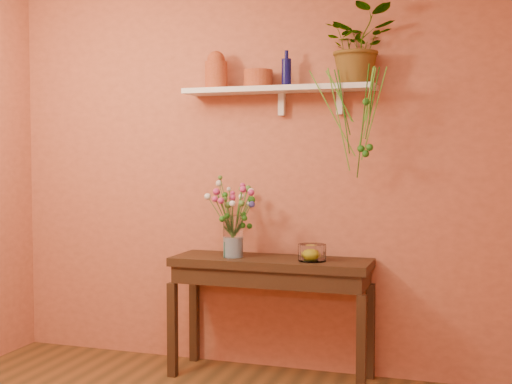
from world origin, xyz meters
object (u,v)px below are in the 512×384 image
at_px(blue_bottle, 286,72).
at_px(spider_plant, 359,46).
at_px(sideboard, 271,276).
at_px(terracotta_jug, 216,71).
at_px(glass_vase, 233,239).
at_px(glass_bowl, 312,253).
at_px(bouquet, 235,201).

relative_size(blue_bottle, spider_plant, 0.48).
distance_m(sideboard, spider_plant, 1.60).
height_order(terracotta_jug, spider_plant, spider_plant).
bearing_deg(sideboard, glass_vase, -171.21).
xyz_separation_m(terracotta_jug, blue_bottle, (0.49, 0.02, -0.03)).
height_order(sideboard, glass_vase, glass_vase).
distance_m(glass_vase, glass_bowl, 0.54).
distance_m(spider_plant, glass_bowl, 1.37).
bearing_deg(glass_vase, sideboard, 8.79).
bearing_deg(terracotta_jug, spider_plant, 2.40).
bearing_deg(terracotta_jug, bouquet, -36.29).
xyz_separation_m(bouquet, glass_bowl, (0.52, 0.01, -0.33)).
bearing_deg(glass_bowl, terracotta_jug, 169.66).
height_order(sideboard, terracotta_jug, terracotta_jug).
height_order(terracotta_jug, glass_vase, terracotta_jug).
relative_size(terracotta_jug, bouquet, 0.62).
distance_m(blue_bottle, bouquet, 0.92).
relative_size(sideboard, spider_plant, 2.68).
relative_size(blue_bottle, glass_vase, 0.85).
bearing_deg(bouquet, glass_bowl, 0.60).
bearing_deg(spider_plant, bouquet, -167.43).
distance_m(glass_vase, bouquet, 0.26).
height_order(sideboard, blue_bottle, blue_bottle).
bearing_deg(glass_vase, spider_plant, 11.89).
bearing_deg(blue_bottle, terracotta_jug, -177.78).
bearing_deg(sideboard, bouquet, -169.13).
height_order(sideboard, spider_plant, spider_plant).
distance_m(spider_plant, bouquet, 1.29).
relative_size(sideboard, blue_bottle, 5.54).
xyz_separation_m(spider_plant, bouquet, (-0.79, -0.18, -1.00)).
height_order(terracotta_jug, glass_bowl, terracotta_jug).
bearing_deg(terracotta_jug, glass_bowl, -10.34).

